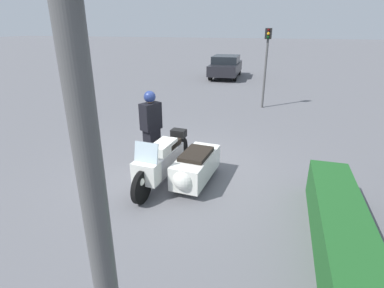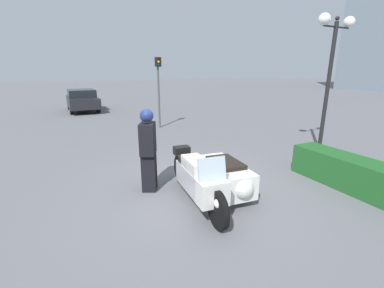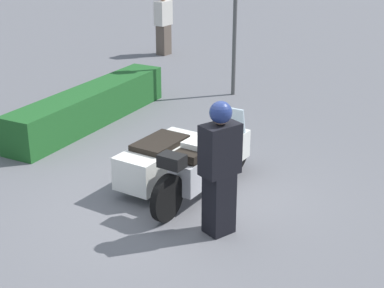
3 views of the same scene
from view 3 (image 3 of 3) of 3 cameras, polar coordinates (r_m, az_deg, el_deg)
name	(u,v)px [view 3 (image 3 of 3)]	position (r m, az deg, el deg)	size (l,w,h in m)	color
ground_plane	(171,209)	(8.41, -2.07, -6.28)	(160.00, 160.00, 0.00)	slate
police_motorcycle	(183,158)	(8.87, -0.87, -1.37)	(2.62, 1.43, 1.16)	black
officer_rider	(220,166)	(7.42, 2.71, -2.11)	(0.57, 0.48, 1.80)	black
hedge_bush_curbside	(91,106)	(11.76, -9.80, 3.63)	(4.25, 0.70, 0.71)	#1E5623
pedestrian_bystander	(163,24)	(17.31, -2.79, 11.55)	(0.53, 0.36, 1.78)	brown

